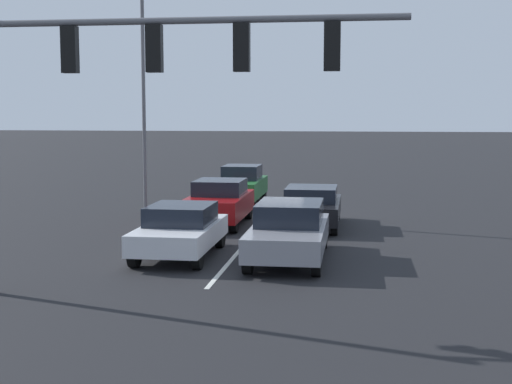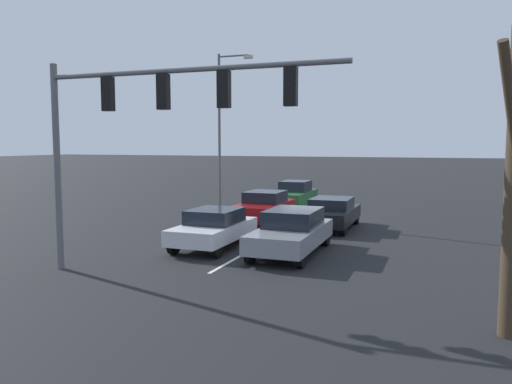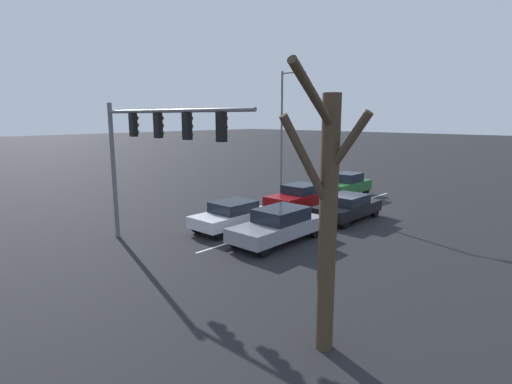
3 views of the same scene
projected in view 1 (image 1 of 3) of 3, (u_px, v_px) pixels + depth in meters
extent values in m
plane|color=black|center=(271.00, 214.00, 27.55)|extent=(240.00, 240.00, 0.00)
cube|color=silver|center=(260.00, 226.00, 24.63)|extent=(0.12, 17.93, 0.01)
cube|color=silver|center=(180.00, 234.00, 19.33)|extent=(1.89, 4.15, 0.55)
cube|color=black|center=(181.00, 214.00, 19.41)|extent=(1.66, 2.00, 0.52)
cube|color=red|center=(218.00, 219.00, 21.23)|extent=(0.24, 0.06, 0.12)
cube|color=red|center=(175.00, 218.00, 21.41)|extent=(0.24, 0.06, 0.12)
cylinder|color=black|center=(197.00, 256.00, 17.79)|extent=(0.22, 0.68, 0.68)
cylinder|color=black|center=(135.00, 254.00, 18.01)|extent=(0.22, 0.68, 0.68)
cylinder|color=black|center=(220.00, 236.00, 20.71)|extent=(0.22, 0.68, 0.68)
cylinder|color=black|center=(166.00, 234.00, 20.94)|extent=(0.22, 0.68, 0.68)
cube|color=gray|center=(289.00, 236.00, 18.88)|extent=(1.92, 4.75, 0.61)
cube|color=black|center=(290.00, 213.00, 19.08)|extent=(1.69, 2.27, 0.58)
cube|color=red|center=(319.00, 218.00, 21.06)|extent=(0.24, 0.06, 0.12)
cube|color=red|center=(274.00, 217.00, 21.25)|extent=(0.24, 0.06, 0.12)
cylinder|color=black|center=(316.00, 262.00, 17.04)|extent=(0.22, 0.68, 0.68)
cylinder|color=black|center=(248.00, 260.00, 17.27)|extent=(0.22, 0.68, 0.68)
cylinder|color=black|center=(323.00, 237.00, 20.55)|extent=(0.22, 0.68, 0.68)
cylinder|color=black|center=(266.00, 235.00, 20.78)|extent=(0.22, 0.68, 0.68)
cube|color=black|center=(311.00, 209.00, 24.43)|extent=(1.93, 4.41, 0.60)
cube|color=black|center=(311.00, 194.00, 24.36)|extent=(1.70, 2.09, 0.48)
cube|color=red|center=(333.00, 198.00, 26.45)|extent=(0.24, 0.06, 0.12)
cube|color=red|center=(297.00, 197.00, 26.64)|extent=(0.24, 0.06, 0.12)
cylinder|color=black|center=(334.00, 226.00, 22.72)|extent=(0.22, 0.61, 0.61)
cylinder|color=black|center=(282.00, 225.00, 22.95)|extent=(0.22, 0.61, 0.61)
cylinder|color=black|center=(337.00, 212.00, 25.97)|extent=(0.22, 0.61, 0.61)
cylinder|color=black|center=(291.00, 211.00, 26.20)|extent=(0.22, 0.61, 0.61)
cube|color=maroon|center=(219.00, 206.00, 24.76)|extent=(1.89, 4.26, 0.72)
cube|color=black|center=(220.00, 187.00, 24.96)|extent=(1.67, 1.91, 0.51)
cube|color=red|center=(247.00, 194.00, 26.71)|extent=(0.24, 0.06, 0.12)
cube|color=red|center=(212.00, 193.00, 26.89)|extent=(0.24, 0.06, 0.12)
cylinder|color=black|center=(234.00, 223.00, 23.16)|extent=(0.22, 0.66, 0.66)
cylinder|color=black|center=(185.00, 222.00, 23.39)|extent=(0.22, 0.66, 0.66)
cylinder|color=black|center=(249.00, 210.00, 26.22)|extent=(0.22, 0.66, 0.66)
cylinder|color=black|center=(205.00, 209.00, 26.44)|extent=(0.22, 0.66, 0.66)
cube|color=#1E5928|center=(241.00, 188.00, 30.50)|extent=(1.73, 4.31, 0.71)
cube|color=black|center=(242.00, 172.00, 30.60)|extent=(1.53, 1.86, 0.60)
cube|color=red|center=(262.00, 179.00, 32.47)|extent=(0.24, 0.06, 0.12)
cube|color=red|center=(236.00, 179.00, 32.64)|extent=(0.24, 0.06, 0.12)
cylinder|color=black|center=(253.00, 201.00, 28.89)|extent=(0.22, 0.68, 0.68)
cylinder|color=black|center=(218.00, 200.00, 29.10)|extent=(0.22, 0.68, 0.68)
cylinder|color=black|center=(263.00, 192.00, 31.97)|extent=(0.22, 0.68, 0.68)
cylinder|color=black|center=(231.00, 192.00, 32.18)|extent=(0.22, 0.68, 0.68)
cylinder|color=slate|center=(188.00, 20.00, 14.21)|extent=(8.75, 0.14, 0.14)
cube|color=black|center=(332.00, 46.00, 13.87)|extent=(0.32, 0.22, 0.95)
sphere|color=#4C0C0C|center=(333.00, 32.00, 13.99)|extent=(0.20, 0.20, 0.20)
sphere|color=#4C420C|center=(333.00, 47.00, 14.02)|extent=(0.20, 0.20, 0.20)
sphere|color=#19D83F|center=(332.00, 62.00, 14.05)|extent=(0.20, 0.20, 0.20)
cube|color=black|center=(242.00, 48.00, 14.11)|extent=(0.32, 0.22, 0.95)
sphere|color=#4C0C0C|center=(243.00, 34.00, 14.24)|extent=(0.20, 0.20, 0.20)
sphere|color=#4C420C|center=(243.00, 48.00, 14.27)|extent=(0.20, 0.20, 0.20)
sphere|color=#19D83F|center=(243.00, 63.00, 14.30)|extent=(0.20, 0.20, 0.20)
cube|color=black|center=(154.00, 49.00, 14.36)|extent=(0.32, 0.22, 0.95)
sphere|color=#4C0C0C|center=(156.00, 35.00, 14.49)|extent=(0.20, 0.20, 0.20)
sphere|color=#4C420C|center=(156.00, 49.00, 14.52)|extent=(0.20, 0.20, 0.20)
sphere|color=#19D83F|center=(157.00, 63.00, 14.55)|extent=(0.20, 0.20, 0.20)
cube|color=black|center=(70.00, 50.00, 14.61)|extent=(0.32, 0.22, 0.95)
sphere|color=#4C0C0C|center=(73.00, 36.00, 14.74)|extent=(0.20, 0.20, 0.20)
sphere|color=#4C420C|center=(73.00, 50.00, 14.77)|extent=(0.20, 0.20, 0.20)
sphere|color=#19D83F|center=(73.00, 64.00, 14.80)|extent=(0.20, 0.20, 0.20)
cylinder|color=slate|center=(144.00, 103.00, 27.40)|extent=(0.14, 0.14, 8.51)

